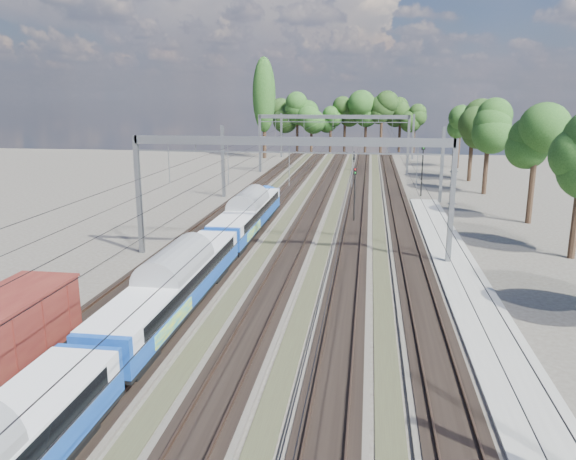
# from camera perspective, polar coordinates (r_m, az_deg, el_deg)

# --- Properties ---
(track_bed) EXTENTS (21.00, 130.00, 0.34)m
(track_bed) POSITION_cam_1_polar(r_m,az_deg,el_deg) (56.33, 2.26, 1.44)
(track_bed) COLOR #47423A
(track_bed) RESTS_ON ground
(platform) EXTENTS (3.00, 70.00, 0.30)m
(platform) POSITION_cam_1_polar(r_m,az_deg,el_deg) (32.64, 19.03, -8.28)
(platform) COLOR gray
(platform) RESTS_ON ground
(catenary) EXTENTS (25.65, 130.00, 9.00)m
(catenary) POSITION_cam_1_polar(r_m,az_deg,el_deg) (62.95, 3.36, 8.50)
(catenary) COLOR slate
(catenary) RESTS_ON ground
(tree_belt) EXTENTS (39.49, 101.22, 11.59)m
(tree_belt) POSITION_cam_1_polar(r_m,az_deg,el_deg) (108.37, 8.41, 11.37)
(tree_belt) COLOR black
(tree_belt) RESTS_ON ground
(poplar) EXTENTS (4.40, 4.40, 19.04)m
(poplar) POSITION_cam_1_polar(r_m,az_deg,el_deg) (109.68, -2.45, 13.50)
(poplar) COLOR black
(poplar) RESTS_ON ground
(emu_train) EXTENTS (2.65, 56.06, 3.87)m
(emu_train) POSITION_cam_1_polar(r_m,az_deg,el_deg) (30.79, -11.54, -4.90)
(emu_train) COLOR black
(emu_train) RESTS_ON ground
(worker) EXTENTS (0.64, 0.80, 1.90)m
(worker) POSITION_cam_1_polar(r_m,az_deg,el_deg) (104.53, 6.74, 7.41)
(worker) COLOR black
(worker) RESTS_ON ground
(signal_near) EXTENTS (0.33, 0.30, 5.27)m
(signal_near) POSITION_cam_1_polar(r_m,az_deg,el_deg) (53.55, 6.79, 4.25)
(signal_near) COLOR black
(signal_near) RESTS_ON ground
(signal_far) EXTENTS (0.45, 0.42, 6.35)m
(signal_far) POSITION_cam_1_polar(r_m,az_deg,el_deg) (69.39, 13.52, 6.64)
(signal_far) COLOR black
(signal_far) RESTS_ON ground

